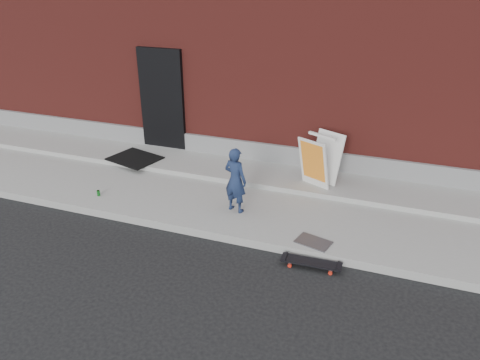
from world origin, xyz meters
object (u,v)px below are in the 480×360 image
at_px(soda_can, 98,193).
at_px(skateboard, 311,263).
at_px(child, 235,180).
at_px(pizza_sign, 320,160).

bearing_deg(soda_can, skateboard, -8.98).
height_order(child, skateboard, child).
bearing_deg(soda_can, pizza_sign, 23.95).
xyz_separation_m(child, skateboard, (1.61, -1.03, -0.67)).
relative_size(child, soda_can, 11.01).
relative_size(skateboard, pizza_sign, 0.88).
distance_m(skateboard, pizza_sign, 2.52).
bearing_deg(child, pizza_sign, -116.60).
distance_m(pizza_sign, soda_can, 4.28).
bearing_deg(child, skateboard, 162.49).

